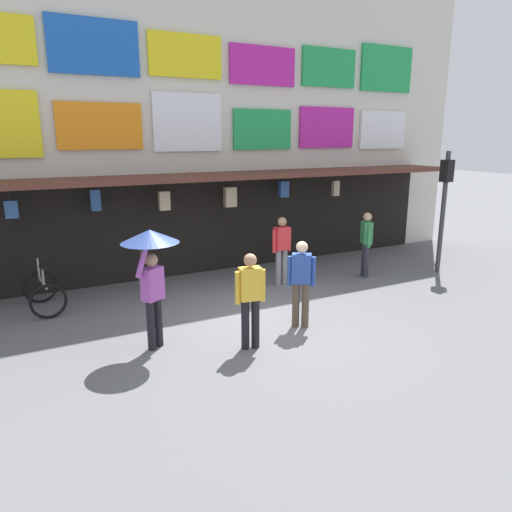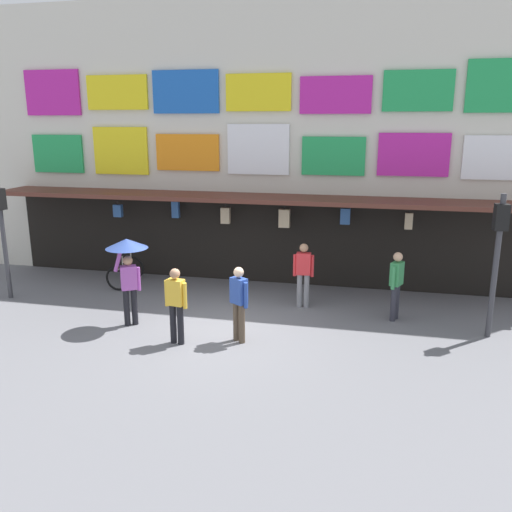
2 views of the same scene
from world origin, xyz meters
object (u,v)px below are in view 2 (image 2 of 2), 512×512
(traffic_light_near, at_px, (1,220))
(traffic_light_far, at_px, (498,243))
(pedestrian_in_yellow, at_px, (176,302))
(pedestrian_in_purple, at_px, (239,300))
(bicycle_parked, at_px, (126,272))
(pedestrian_in_white, at_px, (396,282))
(pedestrian_with_umbrella, at_px, (127,257))
(pedestrian_in_red, at_px, (303,272))

(traffic_light_near, height_order, traffic_light_far, same)
(pedestrian_in_yellow, distance_m, pedestrian_in_purple, 1.34)
(bicycle_parked, bearing_deg, pedestrian_in_white, -8.68)
(traffic_light_near, bearing_deg, pedestrian_with_umbrella, -14.96)
(pedestrian_with_umbrella, bearing_deg, traffic_light_far, 7.86)
(pedestrian_in_purple, bearing_deg, bicycle_parked, 142.77)
(pedestrian_in_purple, bearing_deg, pedestrian_in_white, 31.98)
(traffic_light_near, relative_size, pedestrian_in_white, 1.90)
(traffic_light_far, bearing_deg, pedestrian_in_yellow, -164.10)
(traffic_light_far, height_order, pedestrian_in_white, traffic_light_far)
(traffic_light_near, distance_m, pedestrian_in_white, 10.24)
(pedestrian_with_umbrella, xyz_separation_m, pedestrian_in_white, (6.06, 1.71, -0.69))
(traffic_light_near, bearing_deg, pedestrian_in_white, 3.45)
(bicycle_parked, bearing_deg, pedestrian_in_yellow, -50.60)
(traffic_light_near, relative_size, bicycle_parked, 2.65)
(bicycle_parked, height_order, pedestrian_in_yellow, pedestrian_in_yellow)
(pedestrian_in_red, bearing_deg, pedestrian_in_purple, -112.92)
(pedestrian_in_white, height_order, pedestrian_in_yellow, same)
(traffic_light_near, height_order, pedestrian_with_umbrella, traffic_light_near)
(traffic_light_near, distance_m, pedestrian_with_umbrella, 4.27)
(pedestrian_in_white, height_order, pedestrian_in_red, same)
(pedestrian_with_umbrella, xyz_separation_m, pedestrian_in_purple, (2.72, -0.37, -0.69))
(pedestrian_in_yellow, bearing_deg, traffic_light_near, 161.38)
(traffic_light_far, xyz_separation_m, pedestrian_in_yellow, (-6.63, -1.89, -1.19))
(pedestrian_in_yellow, relative_size, pedestrian_in_purple, 1.00)
(traffic_light_near, relative_size, pedestrian_in_purple, 1.90)
(pedestrian_in_white, bearing_deg, pedestrian_in_yellow, -151.72)
(pedestrian_with_umbrella, distance_m, pedestrian_in_yellow, 1.78)
(bicycle_parked, relative_size, pedestrian_in_purple, 0.72)
(traffic_light_far, height_order, pedestrian_in_yellow, traffic_light_far)
(pedestrian_in_white, xyz_separation_m, pedestrian_in_yellow, (-4.61, -2.48, 0.00))
(pedestrian_with_umbrella, distance_m, pedestrian_in_red, 4.38)
(bicycle_parked, xyz_separation_m, pedestrian_in_yellow, (2.99, -3.64, 0.55))
(pedestrian_in_yellow, xyz_separation_m, pedestrian_in_red, (2.33, 2.89, 0.00))
(pedestrian_in_yellow, bearing_deg, pedestrian_in_purple, 17.35)
(traffic_light_near, distance_m, pedestrian_in_purple, 7.08)
(pedestrian_in_purple, distance_m, pedestrian_in_red, 2.70)
(traffic_light_near, relative_size, pedestrian_in_yellow, 1.90)
(traffic_light_far, distance_m, pedestrian_with_umbrella, 8.16)
(traffic_light_far, relative_size, bicycle_parked, 2.65)
(traffic_light_far, bearing_deg, traffic_light_near, -179.91)
(traffic_light_far, bearing_deg, pedestrian_in_purple, -164.45)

